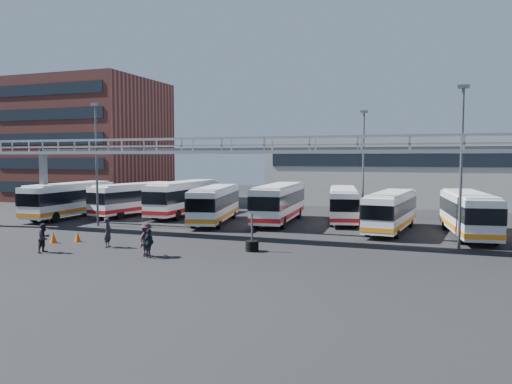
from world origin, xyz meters
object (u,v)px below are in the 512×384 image
(bus_5, at_px, (343,203))
(pedestrian_d, at_px, (149,243))
(bus_4, at_px, (279,202))
(cone_right, at_px, (53,237))
(light_pole_back, at_px, (363,158))
(cone_left, at_px, (78,237))
(pedestrian_b, at_px, (44,238))
(light_pole_mid, at_px, (461,158))
(tire_stack, at_px, (252,245))
(bus_6, at_px, (391,210))
(bus_3, at_px, (215,203))
(light_pole_left, at_px, (96,158))
(bus_1, at_px, (136,198))
(bus_7, at_px, (468,212))
(bus_2, at_px, (184,197))
(pedestrian_a, at_px, (108,232))
(pedestrian_c, at_px, (146,240))
(bus_0, at_px, (70,199))

(bus_5, height_order, pedestrian_d, bus_5)
(bus_4, relative_size, cone_right, 14.86)
(light_pole_back, bearing_deg, cone_left, -128.00)
(light_pole_back, height_order, pedestrian_b, light_pole_back)
(light_pole_mid, height_order, tire_stack, light_pole_mid)
(bus_6, height_order, cone_right, bus_6)
(bus_3, xyz_separation_m, pedestrian_d, (2.63, -14.96, -0.93))
(light_pole_left, distance_m, bus_1, 8.93)
(tire_stack, bearing_deg, bus_3, 124.08)
(bus_7, distance_m, cone_left, 27.64)
(bus_7, relative_size, pedestrian_b, 6.06)
(bus_5, height_order, pedestrian_b, bus_5)
(bus_5, bearing_deg, bus_4, -166.57)
(bus_5, relative_size, cone_left, 14.63)
(cone_right, bearing_deg, bus_2, 86.36)
(bus_1, height_order, pedestrian_a, bus_1)
(light_pole_back, relative_size, cone_right, 13.48)
(bus_6, relative_size, tire_stack, 4.42)
(cone_left, bearing_deg, pedestrian_b, -80.24)
(bus_4, bearing_deg, pedestrian_c, -104.46)
(pedestrian_a, xyz_separation_m, pedestrian_c, (3.89, -1.69, 0.02))
(light_pole_left, height_order, bus_4, light_pole_left)
(pedestrian_d, bearing_deg, bus_6, -41.54)
(bus_7, distance_m, cone_right, 29.15)
(bus_3, bearing_deg, pedestrian_c, -92.90)
(bus_5, distance_m, tire_stack, 15.89)
(bus_1, bearing_deg, bus_4, 6.96)
(pedestrian_d, bearing_deg, bus_2, 20.03)
(light_pole_left, height_order, bus_7, light_pole_left)
(pedestrian_c, relative_size, cone_left, 2.77)
(bus_3, distance_m, pedestrian_a, 13.13)
(pedestrian_a, bearing_deg, cone_right, 74.43)
(light_pole_left, relative_size, bus_3, 0.95)
(bus_0, height_order, bus_1, bus_0)
(bus_3, relative_size, bus_4, 0.96)
(pedestrian_a, bearing_deg, light_pole_mid, -85.38)
(bus_1, distance_m, bus_7, 30.44)
(pedestrian_d, xyz_separation_m, cone_left, (-7.45, 2.99, -0.49))
(pedestrian_c, bearing_deg, light_pole_left, 48.84)
(light_pole_left, relative_size, pedestrian_c, 5.24)
(bus_6, relative_size, cone_left, 14.66)
(bus_4, height_order, pedestrian_b, bus_4)
(pedestrian_d, height_order, tire_stack, tire_stack)
(cone_right, height_order, tire_stack, tire_stack)
(light_pole_mid, xyz_separation_m, bus_6, (-4.66, 5.99, -4.03))
(bus_1, bearing_deg, pedestrian_a, -52.41)
(bus_2, distance_m, pedestrian_a, 17.20)
(bus_5, height_order, tire_stack, bus_5)
(light_pole_left, distance_m, bus_5, 21.51)
(bus_2, bearing_deg, tire_stack, -50.39)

